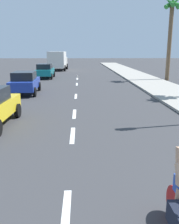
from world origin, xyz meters
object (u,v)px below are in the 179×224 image
object	(u,v)px
parked_car_blue	(25,82)
delivery_truck	(58,60)
palm_tree_far	(171,19)
parked_car_teal	(45,71)

from	to	relation	value
parked_car_blue	delivery_truck	xyz separation A→B (m)	(0.52, 21.39, 0.67)
parked_car_blue	palm_tree_far	world-z (taller)	palm_tree_far
parked_car_teal	delivery_truck	world-z (taller)	delivery_truck
parked_car_blue	parked_car_teal	world-z (taller)	same
parked_car_teal	palm_tree_far	distance (m)	14.00
palm_tree_far	delivery_truck	bearing A→B (deg)	131.81
parked_car_blue	palm_tree_far	bearing A→B (deg)	28.60
parked_car_blue	delivery_truck	size ratio (longest dim) A/B	0.63
parked_car_blue	parked_car_teal	bearing A→B (deg)	87.54
delivery_truck	parked_car_blue	bearing A→B (deg)	-89.51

